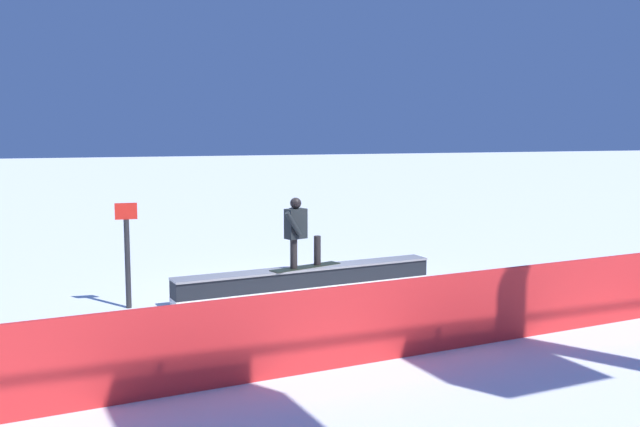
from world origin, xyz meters
TOP-DOWN VIEW (x-y plane):
  - ground_plane at (0.00, 0.00)m, footprint 120.00×120.00m
  - grind_box at (0.00, 0.00)m, footprint 5.42×1.50m
  - snowboarder at (0.18, 0.07)m, footprint 1.56×0.87m
  - safety_fence at (0.00, 4.27)m, footprint 12.06×2.33m
  - trail_marker at (3.43, 0.09)m, footprint 0.40×0.10m

SIDE VIEW (x-z plane):
  - ground_plane at x=0.00m, z-range 0.00..0.00m
  - grind_box at x=0.00m, z-range -0.03..0.54m
  - safety_fence at x=0.00m, z-range 0.00..1.16m
  - trail_marker at x=3.43m, z-range 0.07..2.03m
  - snowboarder at x=0.18m, z-range 0.61..2.02m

